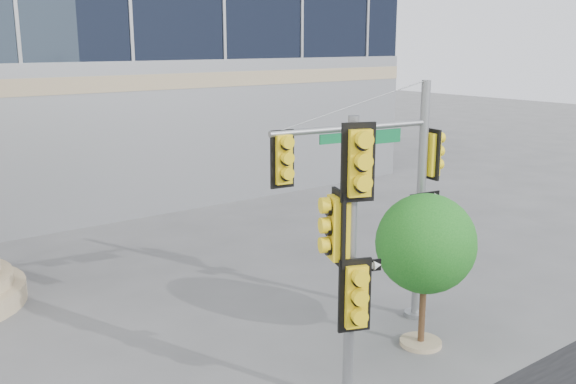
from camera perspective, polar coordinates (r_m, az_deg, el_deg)
ground at (r=13.69m, az=5.03°, el=-16.12°), size 120.00×120.00×0.00m
main_signal_pole at (r=14.91m, az=8.76°, el=1.14°), size 4.50×1.02×5.84m
secondary_signal_pole at (r=11.39m, az=5.55°, el=-4.67°), size 0.93×0.90×5.47m
street_tree at (r=14.42m, az=12.18°, el=-4.81°), size 2.25×2.20×3.51m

